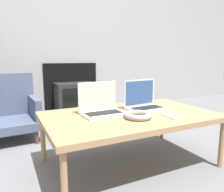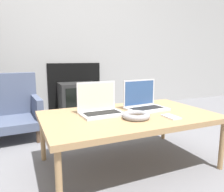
{
  "view_description": "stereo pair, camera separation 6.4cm",
  "coord_description": "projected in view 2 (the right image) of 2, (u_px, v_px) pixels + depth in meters",
  "views": [
    {
      "loc": [
        -0.8,
        -1.08,
        0.79
      ],
      "look_at": [
        0.0,
        0.54,
        0.48
      ],
      "focal_mm": 35.0,
      "sensor_mm": 36.0,
      "label": 1
    },
    {
      "loc": [
        -0.74,
        -1.11,
        0.79
      ],
      "look_at": [
        0.0,
        0.54,
        0.48
      ],
      "focal_mm": 35.0,
      "sensor_mm": 36.0,
      "label": 2
    }
  ],
  "objects": [
    {
      "name": "wall_back",
      "position": [
        67.0,
        24.0,
        3.16
      ],
      "size": [
        7.0,
        0.08,
        2.6
      ],
      "color": "#999999",
      "rests_on": "ground_plane"
    },
    {
      "name": "armchair",
      "position": [
        4.0,
        109.0,
        2.19
      ],
      "size": [
        0.68,
        0.57,
        0.64
      ],
      "rotation": [
        0.0,
        0.0,
        0.06
      ],
      "color": "#47516B",
      "rests_on": "ground_plane"
    },
    {
      "name": "table",
      "position": [
        129.0,
        118.0,
        1.59
      ],
      "size": [
        1.23,
        0.75,
        0.39
      ],
      "color": "#9E7A51",
      "rests_on": "ground_plane"
    },
    {
      "name": "laptop_left",
      "position": [
        100.0,
        107.0,
        1.58
      ],
      "size": [
        0.31,
        0.22,
        0.23
      ],
      "rotation": [
        0.0,
        0.0,
        0.03
      ],
      "color": "silver",
      "rests_on": "table"
    },
    {
      "name": "laptop_right",
      "position": [
        144.0,
        102.0,
        1.73
      ],
      "size": [
        0.32,
        0.24,
        0.23
      ],
      "rotation": [
        0.0,
        0.0,
        0.09
      ],
      "color": "silver",
      "rests_on": "table"
    },
    {
      "name": "phone",
      "position": [
        171.0,
        117.0,
        1.49
      ],
      "size": [
        0.07,
        0.13,
        0.01
      ],
      "color": "silver",
      "rests_on": "table"
    },
    {
      "name": "headphones",
      "position": [
        136.0,
        116.0,
        1.47
      ],
      "size": [
        0.19,
        0.19,
        0.04
      ],
      "color": "gray",
      "rests_on": "table"
    },
    {
      "name": "ground_plane",
      "position": [
        146.0,
        180.0,
        1.43
      ],
      "size": [
        14.0,
        14.0,
        0.0
      ],
      "primitive_type": "plane",
      "color": "slate"
    },
    {
      "name": "tv",
      "position": [
        79.0,
        98.0,
        3.16
      ],
      "size": [
        0.54,
        0.37,
        0.44
      ],
      "color": "black",
      "rests_on": "ground_plane"
    }
  ]
}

